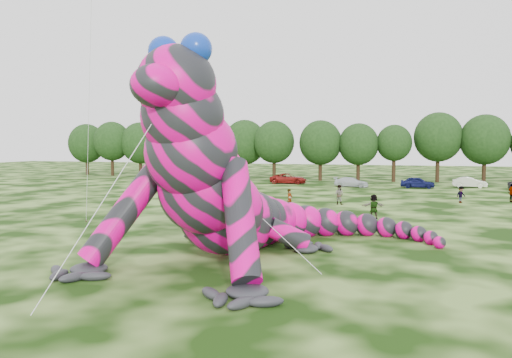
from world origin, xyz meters
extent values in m
plane|color=#16330A|center=(0.00, 0.00, 0.00)|extent=(240.00, 240.00, 0.00)
cylinder|color=silver|center=(-17.67, 8.05, 8.83)|extent=(0.02, 0.02, 18.48)
cylinder|color=#382314|center=(-19.54, 10.01, 0.12)|extent=(0.08, 0.08, 0.24)
imported|color=silver|center=(-32.69, 47.10, 0.71)|extent=(4.38, 2.32, 1.42)
imported|color=black|center=(-21.33, 47.71, 0.67)|extent=(4.25, 2.00, 1.35)
imported|color=maroon|center=(-13.44, 49.18, 0.74)|extent=(5.45, 2.75, 1.48)
imported|color=silver|center=(-4.10, 46.10, 0.66)|extent=(4.64, 2.16, 1.31)
imported|color=#101449|center=(4.35, 46.95, 0.74)|extent=(4.36, 1.84, 1.47)
imported|color=beige|center=(10.92, 49.65, 0.70)|extent=(4.28, 1.57, 1.40)
imported|color=gray|center=(-6.89, 21.58, 0.88)|extent=(0.63, 0.75, 1.77)
imported|color=gray|center=(8.06, 30.84, 0.82)|extent=(1.20, 1.15, 1.63)
imported|color=gray|center=(0.58, 17.76, 0.95)|extent=(1.84, 1.22, 1.90)
imported|color=gray|center=(-15.39, 34.76, 0.81)|extent=(0.71, 0.90, 1.62)
imported|color=gray|center=(12.92, 32.86, 0.92)|extent=(0.85, 1.17, 1.85)
imported|color=gray|center=(-3.14, 26.13, 0.94)|extent=(1.09, 0.96, 1.87)
camera|label=1|loc=(2.93, -21.13, 5.72)|focal=35.00mm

